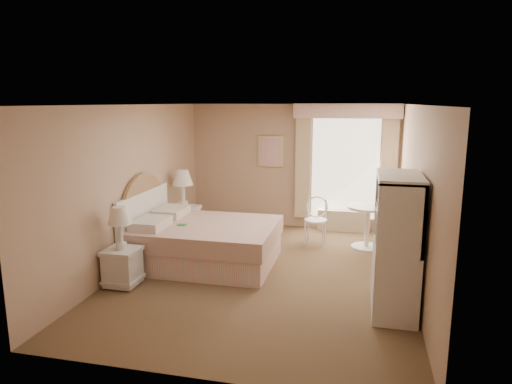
% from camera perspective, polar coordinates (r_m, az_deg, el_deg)
% --- Properties ---
extents(room, '(4.21, 5.51, 2.51)m').
position_cam_1_polar(room, '(6.63, 1.10, -0.01)').
color(room, brown).
rests_on(room, ground).
extents(window, '(2.05, 0.22, 2.51)m').
position_cam_1_polar(window, '(9.11, 11.09, 3.43)').
color(window, white).
rests_on(window, room).
extents(framed_art, '(0.52, 0.04, 0.62)m').
position_cam_1_polar(framed_art, '(9.31, 1.85, 5.10)').
color(framed_art, '#D4B982').
rests_on(framed_art, room).
extents(bed, '(2.20, 1.73, 1.53)m').
position_cam_1_polar(bed, '(7.36, -7.14, -6.05)').
color(bed, '#D6948B').
rests_on(bed, room).
extents(nightstand_near, '(0.46, 0.46, 1.12)m').
position_cam_1_polar(nightstand_near, '(6.67, -16.41, -7.78)').
color(nightstand_near, silver).
rests_on(nightstand_near, room).
extents(nightstand_far, '(0.53, 0.53, 1.29)m').
position_cam_1_polar(nightstand_far, '(8.63, -9.04, -2.70)').
color(nightstand_far, silver).
rests_on(nightstand_far, room).
extents(round_table, '(0.72, 0.72, 0.76)m').
position_cam_1_polar(round_table, '(8.24, 13.77, -3.41)').
color(round_table, white).
rests_on(round_table, room).
extents(cafe_chair, '(0.43, 0.43, 0.85)m').
position_cam_1_polar(cafe_chair, '(8.39, 7.52, -3.01)').
color(cafe_chair, white).
rests_on(cafe_chair, room).
extents(armoire, '(0.51, 1.02, 1.70)m').
position_cam_1_polar(armoire, '(5.84, 17.10, -7.60)').
color(armoire, silver).
rests_on(armoire, room).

